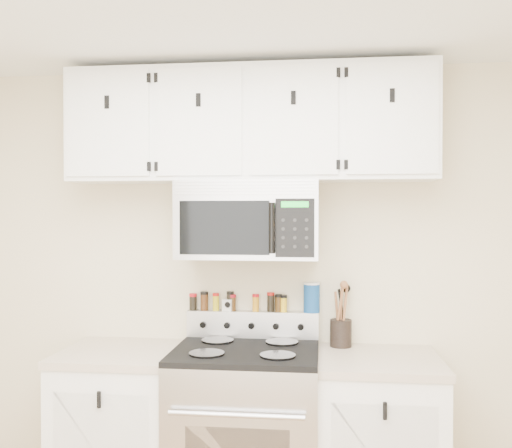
# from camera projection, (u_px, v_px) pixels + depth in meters

# --- Properties ---
(back_wall) EXTENTS (3.50, 0.01, 2.50)m
(back_wall) POSITION_uv_depth(u_px,v_px,m) (253.00, 284.00, 3.32)
(back_wall) COLOR beige
(back_wall) RESTS_ON floor
(range) EXTENTS (0.76, 0.65, 1.10)m
(range) POSITION_uv_depth(u_px,v_px,m) (246.00, 435.00, 3.02)
(range) COLOR #B7B7BA
(range) RESTS_ON floor
(base_cabinet_left) EXTENTS (0.64, 0.62, 0.92)m
(base_cabinet_left) POSITION_uv_depth(u_px,v_px,m) (122.00, 433.00, 3.12)
(base_cabinet_left) COLOR white
(base_cabinet_left) RESTS_ON floor
(base_cabinet_right) EXTENTS (0.64, 0.62, 0.92)m
(base_cabinet_right) POSITION_uv_depth(u_px,v_px,m) (378.00, 445.00, 2.96)
(base_cabinet_right) COLOR white
(base_cabinet_right) RESTS_ON floor
(microwave) EXTENTS (0.76, 0.44, 0.42)m
(microwave) POSITION_uv_depth(u_px,v_px,m) (249.00, 220.00, 3.12)
(microwave) COLOR #9E9EA3
(microwave) RESTS_ON back_wall
(upper_cabinets) EXTENTS (2.00, 0.35, 0.62)m
(upper_cabinets) POSITION_uv_depth(u_px,v_px,m) (250.00, 125.00, 3.14)
(upper_cabinets) COLOR white
(upper_cabinets) RESTS_ON back_wall
(utensil_crock) EXTENTS (0.12, 0.12, 0.35)m
(utensil_crock) POSITION_uv_depth(u_px,v_px,m) (341.00, 331.00, 3.18)
(utensil_crock) COLOR black
(utensil_crock) RESTS_ON base_cabinet_right
(kitchen_timer) EXTENTS (0.07, 0.06, 0.07)m
(kitchen_timer) POSITION_uv_depth(u_px,v_px,m) (228.00, 305.00, 3.30)
(kitchen_timer) COLOR silver
(kitchen_timer) RESTS_ON range
(salt_canister) EXTENTS (0.09, 0.09, 0.17)m
(salt_canister) POSITION_uv_depth(u_px,v_px,m) (312.00, 297.00, 3.25)
(salt_canister) COLOR #14488F
(salt_canister) RESTS_ON range
(spice_jar_0) EXTENTS (0.05, 0.05, 0.10)m
(spice_jar_0) POSITION_uv_depth(u_px,v_px,m) (193.00, 302.00, 3.33)
(spice_jar_0) COLOR black
(spice_jar_0) RESTS_ON range
(spice_jar_1) EXTENTS (0.05, 0.05, 0.11)m
(spice_jar_1) POSITION_uv_depth(u_px,v_px,m) (204.00, 301.00, 3.32)
(spice_jar_1) COLOR #462610
(spice_jar_1) RESTS_ON range
(spice_jar_2) EXTENTS (0.04, 0.04, 0.10)m
(spice_jar_2) POSITION_uv_depth(u_px,v_px,m) (216.00, 302.00, 3.31)
(spice_jar_2) COLOR gold
(spice_jar_2) RESTS_ON range
(spice_jar_3) EXTENTS (0.04, 0.04, 0.11)m
(spice_jar_3) POSITION_uv_depth(u_px,v_px,m) (230.00, 301.00, 3.30)
(spice_jar_3) COLOR black
(spice_jar_3) RESTS_ON range
(spice_jar_4) EXTENTS (0.04, 0.04, 0.09)m
(spice_jar_4) POSITION_uv_depth(u_px,v_px,m) (232.00, 303.00, 3.30)
(spice_jar_4) COLOR #41270F
(spice_jar_4) RESTS_ON range
(spice_jar_5) EXTENTS (0.04, 0.04, 0.10)m
(spice_jar_5) POSITION_uv_depth(u_px,v_px,m) (256.00, 303.00, 3.28)
(spice_jar_5) COLOR #C78717
(spice_jar_5) RESTS_ON range
(spice_jar_6) EXTENTS (0.04, 0.04, 0.11)m
(spice_jar_6) POSITION_uv_depth(u_px,v_px,m) (271.00, 302.00, 3.27)
(spice_jar_6) COLOR black
(spice_jar_6) RESTS_ON range
(spice_jar_7) EXTENTS (0.04, 0.04, 0.10)m
(spice_jar_7) POSITION_uv_depth(u_px,v_px,m) (279.00, 303.00, 3.27)
(spice_jar_7) COLOR #412A0F
(spice_jar_7) RESTS_ON range
(spice_jar_8) EXTENTS (0.04, 0.04, 0.10)m
(spice_jar_8) POSITION_uv_depth(u_px,v_px,m) (283.00, 303.00, 3.27)
(spice_jar_8) COLOR yellow
(spice_jar_8) RESTS_ON range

